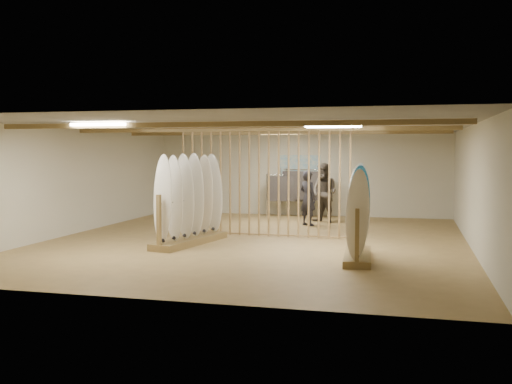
% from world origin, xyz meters
% --- Properties ---
extents(floor, '(12.00, 12.00, 0.00)m').
position_xyz_m(floor, '(0.00, 0.00, 0.00)').
color(floor, '#A1824D').
rests_on(floor, ground).
extents(ceiling, '(12.00, 12.00, 0.00)m').
position_xyz_m(ceiling, '(0.00, 0.00, 2.80)').
color(ceiling, gray).
rests_on(ceiling, ground).
extents(wall_back, '(12.00, 0.00, 12.00)m').
position_xyz_m(wall_back, '(0.00, 6.00, 1.40)').
color(wall_back, beige).
rests_on(wall_back, ground).
extents(wall_front, '(12.00, 0.00, 12.00)m').
position_xyz_m(wall_front, '(0.00, -6.00, 1.40)').
color(wall_front, beige).
rests_on(wall_front, ground).
extents(wall_left, '(0.00, 12.00, 12.00)m').
position_xyz_m(wall_left, '(-5.00, 0.00, 1.40)').
color(wall_left, beige).
rests_on(wall_left, ground).
extents(wall_right, '(0.00, 12.00, 12.00)m').
position_xyz_m(wall_right, '(5.00, 0.00, 1.40)').
color(wall_right, beige).
rests_on(wall_right, ground).
extents(ceiling_slats, '(9.50, 6.12, 0.10)m').
position_xyz_m(ceiling_slats, '(0.00, 0.00, 2.72)').
color(ceiling_slats, olive).
rests_on(ceiling_slats, ground).
extents(light_panels, '(1.20, 0.35, 0.06)m').
position_xyz_m(light_panels, '(0.00, 0.00, 2.74)').
color(light_panels, white).
rests_on(light_panels, ground).
extents(bamboo_partition, '(4.45, 0.05, 2.78)m').
position_xyz_m(bamboo_partition, '(0.00, 0.80, 1.40)').
color(bamboo_partition, '#A58250').
rests_on(bamboo_partition, ground).
extents(poster, '(1.40, 0.03, 0.90)m').
position_xyz_m(poster, '(0.00, 5.98, 1.60)').
color(poster, '#3787C0').
rests_on(poster, ground).
extents(rack_left, '(1.08, 2.66, 2.10)m').
position_xyz_m(rack_left, '(-1.38, -0.89, 0.72)').
color(rack_left, olive).
rests_on(rack_left, floor).
extents(rack_right, '(0.65, 2.02, 1.90)m').
position_xyz_m(rack_right, '(2.64, -1.99, 0.65)').
color(rack_right, olive).
rests_on(rack_right, floor).
extents(clothing_rack_a, '(1.34, 0.54, 1.45)m').
position_xyz_m(clothing_rack_a, '(-0.34, 5.40, 0.94)').
color(clothing_rack_a, silver).
rests_on(clothing_rack_a, floor).
extents(clothing_rack_b, '(1.48, 0.74, 1.63)m').
position_xyz_m(clothing_rack_b, '(0.25, 5.37, 1.06)').
color(clothing_rack_b, silver).
rests_on(clothing_rack_b, floor).
extents(shopper_a, '(0.81, 0.75, 1.83)m').
position_xyz_m(shopper_a, '(0.73, 3.30, 0.92)').
color(shopper_a, '#232229').
rests_on(shopper_a, floor).
extents(shopper_b, '(1.26, 1.19, 2.06)m').
position_xyz_m(shopper_b, '(1.11, 4.05, 1.03)').
color(shopper_b, '#3E3730').
rests_on(shopper_b, floor).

